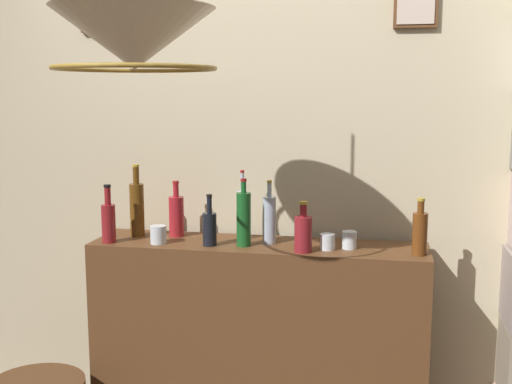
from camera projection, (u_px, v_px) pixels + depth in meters
The scene contains 15 objects.
panelled_rear_partition at pixel (268, 142), 3.15m from camera, with size 3.78×0.15×2.79m.
bar_shelf_unit at pixel (258, 348), 3.05m from camera, with size 1.55×0.37×1.02m, color brown.
liquor_bottle_bourbon at pixel (210, 228), 2.92m from camera, with size 0.06×0.06×0.24m.
liquor_bottle_mezcal at pixel (244, 218), 2.91m from camera, with size 0.07×0.07×0.31m.
liquor_bottle_port at pixel (108, 221), 2.98m from camera, with size 0.06×0.06×0.27m.
liquor_bottle_rye at pixel (303, 233), 2.80m from camera, with size 0.08×0.08×0.22m.
liquor_bottle_tequila at pixel (420, 232), 2.75m from camera, with size 0.06×0.06×0.25m.
liquor_bottle_brandy at pixel (242, 213), 3.06m from camera, with size 0.05×0.05×0.33m.
liquor_bottle_vodka at pixel (176, 215), 3.11m from camera, with size 0.07×0.07×0.27m.
liquor_bottle_whiskey at pixel (269, 219), 2.96m from camera, with size 0.06×0.06×0.30m.
liquor_bottle_sherry at pixel (137, 208), 3.11m from camera, with size 0.07×0.07×0.35m.
glass_tumbler_rocks at pixel (327, 242), 2.85m from camera, with size 0.07×0.07×0.07m.
glass_tumbler_highball at pixel (349, 240), 2.87m from camera, with size 0.07×0.07×0.08m.
glass_tumbler_shot at pixel (158, 235), 2.96m from camera, with size 0.08×0.08×0.08m.
pendant_lamp at pixel (134, 41), 2.25m from camera, with size 0.58×0.58×0.64m.
Camera 1 is at (0.56, -2.00, 1.72)m, focal length 44.99 mm.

